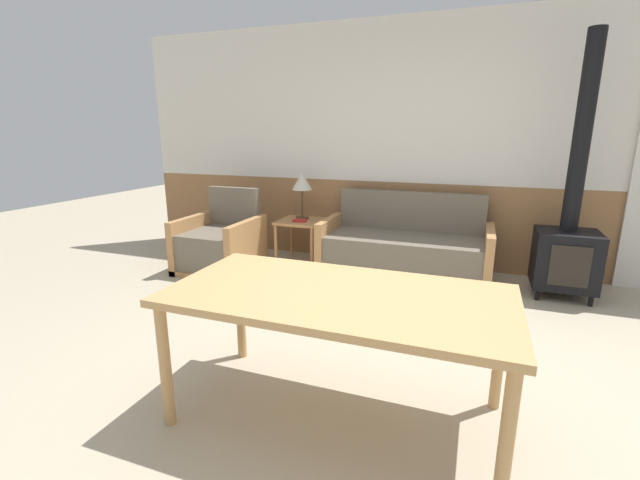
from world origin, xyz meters
name	(u,v)px	position (x,y,z in m)	size (l,w,h in m)	color
ground_plane	(366,385)	(0.00, 0.00, 0.00)	(16.00, 16.00, 0.00)	#B2A58C
wall_back	(429,147)	(0.00, 2.63, 1.35)	(7.20, 0.06, 2.70)	#996B42
couch	(404,252)	(-0.13, 2.12, 0.27)	(1.74, 0.77, 0.87)	#B27F4C
armchair	(221,246)	(-2.10, 1.65, 0.27)	(0.78, 0.80, 0.89)	#B27F4C
side_table	(301,228)	(-1.35, 2.19, 0.43)	(0.51, 0.51, 0.52)	#B27F4C
table_lamp	(302,183)	(-1.37, 2.27, 0.94)	(0.23, 0.23, 0.54)	#4C3823
book_stack	(300,221)	(-1.33, 2.11, 0.53)	(0.16, 0.13, 0.02)	#B22823
dining_table	(338,305)	(-0.08, -0.33, 0.65)	(1.75, 0.87, 0.72)	tan
wood_stove	(569,233)	(1.36, 2.08, 0.61)	(0.54, 0.48, 2.35)	black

